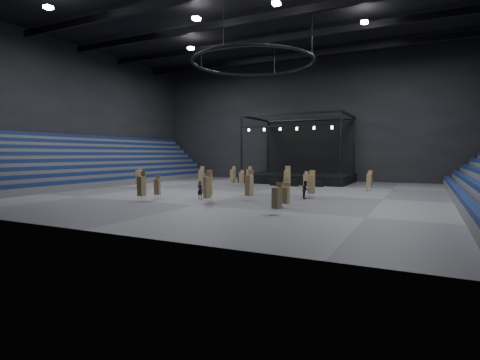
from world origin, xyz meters
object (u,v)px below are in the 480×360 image
at_px(chair_stack_7, 311,184).
at_px(chair_stack_9, 249,175).
at_px(chair_stack_14, 286,195).
at_px(chair_stack_0, 209,184).
at_px(stage, 300,172).
at_px(chair_stack_8, 242,178).
at_px(man_center, 200,190).
at_px(flight_case_left, 275,182).
at_px(chair_stack_15, 139,177).
at_px(flight_case_mid, 293,183).
at_px(chair_stack_1, 369,180).
at_px(chair_stack_2, 286,190).
at_px(chair_stack_3, 233,176).
at_px(chair_stack_6, 277,197).
at_px(chair_stack_16, 202,178).
at_px(crew_member, 306,190).
at_px(flight_case_right, 319,184).
at_px(chair_stack_5, 207,187).
at_px(chair_stack_11, 142,185).
at_px(chair_stack_10, 306,179).
at_px(chair_stack_13, 287,180).
at_px(chair_stack_12, 249,185).

xyz_separation_m(chair_stack_7, chair_stack_9, (-10.83, 10.10, -0.05)).
bearing_deg(chair_stack_14, chair_stack_0, 173.68).
bearing_deg(stage, chair_stack_8, -111.78).
xyz_separation_m(chair_stack_0, man_center, (-1.33, 0.66, -0.56)).
height_order(flight_case_left, chair_stack_9, chair_stack_9).
bearing_deg(chair_stack_15, flight_case_mid, 38.08).
distance_m(chair_stack_7, chair_stack_14, 6.73).
xyz_separation_m(chair_stack_1, chair_stack_2, (-4.54, -13.58, -0.08)).
bearing_deg(flight_case_mid, chair_stack_3, -155.38).
xyz_separation_m(flight_case_left, chair_stack_7, (7.77, -11.20, 0.93)).
height_order(chair_stack_6, chair_stack_16, chair_stack_16).
bearing_deg(chair_stack_6, man_center, 168.84).
distance_m(chair_stack_6, crew_member, 9.36).
xyz_separation_m(flight_case_right, chair_stack_5, (-4.30, -18.54, 0.95)).
bearing_deg(chair_stack_1, chair_stack_0, -120.05).
bearing_deg(stage, chair_stack_0, -91.91).
relative_size(flight_case_left, chair_stack_6, 0.53).
distance_m(flight_case_left, chair_stack_11, 19.87).
bearing_deg(chair_stack_7, chair_stack_8, 144.88).
distance_m(flight_case_left, chair_stack_15, 16.39).
distance_m(chair_stack_2, chair_stack_16, 13.46).
bearing_deg(chair_stack_5, crew_member, 67.62).
height_order(chair_stack_10, chair_stack_13, chair_stack_13).
bearing_deg(chair_stack_1, chair_stack_8, -167.33).
relative_size(flight_case_left, chair_stack_3, 0.46).
relative_size(chair_stack_2, chair_stack_14, 1.12).
height_order(chair_stack_6, chair_stack_7, chair_stack_7).
relative_size(chair_stack_5, chair_stack_11, 1.02).
bearing_deg(chair_stack_0, chair_stack_10, 53.34).
xyz_separation_m(chair_stack_6, chair_stack_13, (-3.64, 12.37, 0.29)).
distance_m(chair_stack_10, chair_stack_12, 12.86).
height_order(chair_stack_11, chair_stack_14, chair_stack_11).
height_order(chair_stack_3, chair_stack_14, chair_stack_3).
xyz_separation_m(stage, chair_stack_12, (2.50, -22.37, -0.09)).
height_order(flight_case_mid, chair_stack_1, chair_stack_1).
xyz_separation_m(chair_stack_5, chair_stack_8, (-4.17, 14.73, -0.21)).
relative_size(flight_case_mid, chair_stack_13, 0.47).
bearing_deg(chair_stack_6, chair_stack_13, 125.57).
xyz_separation_m(chair_stack_2, man_center, (-7.98, -0.00, -0.30)).
bearing_deg(man_center, chair_stack_7, -153.51).
bearing_deg(chair_stack_12, chair_stack_14, -19.94).
bearing_deg(chair_stack_12, chair_stack_2, 5.77).
xyz_separation_m(chair_stack_13, chair_stack_16, (-9.54, -0.55, -0.09)).
bearing_deg(chair_stack_12, chair_stack_7, 56.58).
xyz_separation_m(chair_stack_0, crew_member, (7.12, 4.52, -0.54)).
xyz_separation_m(chair_stack_1, chair_stack_7, (-3.72, -9.14, 0.14)).
relative_size(stage, chair_stack_7, 5.62).
bearing_deg(chair_stack_13, man_center, -134.52).
height_order(chair_stack_9, chair_stack_14, chair_stack_9).
distance_m(chair_stack_13, chair_stack_14, 9.72).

